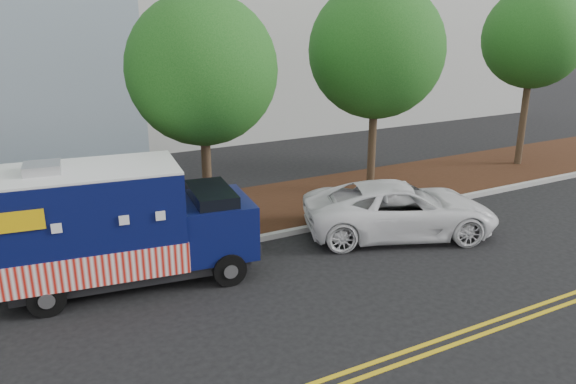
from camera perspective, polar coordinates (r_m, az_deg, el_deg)
ground at (r=13.07m, az=-8.57°, el=-8.71°), size 120.00×120.00×0.00m
curb at (r=14.25m, az=-10.53°, el=-6.17°), size 120.00×0.18×0.15m
mulch_strip at (r=16.12m, az=-12.87°, el=-3.43°), size 120.00×4.00×0.15m
tree_b at (r=14.92m, az=-8.72°, el=12.14°), size 3.91×3.91×6.34m
tree_c at (r=18.13m, az=8.97°, el=14.00°), size 4.22×4.22×6.77m
tree_d at (r=23.09m, az=23.69°, el=14.14°), size 3.69×3.69×6.75m
sign_post at (r=13.89m, az=-23.61°, el=-3.05°), size 0.06×0.06×2.40m
food_truck at (r=12.75m, az=-17.14°, el=-3.59°), size 5.72×2.75×2.90m
white_car at (r=15.45m, az=11.32°, el=-1.72°), size 5.70×4.15×1.44m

